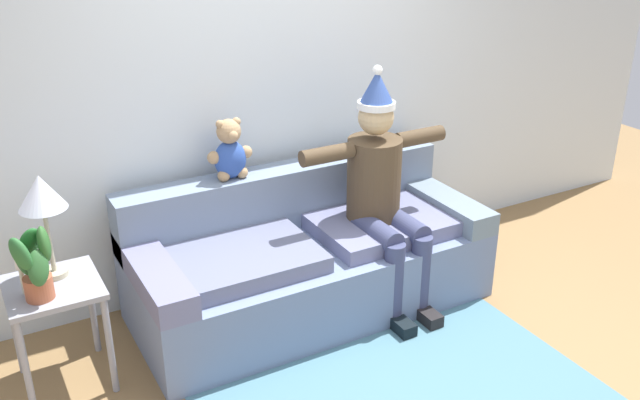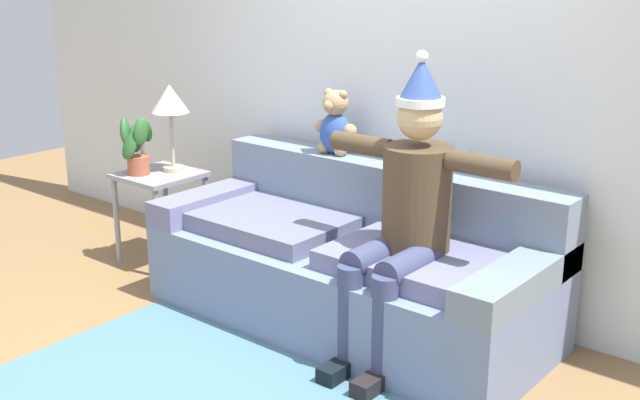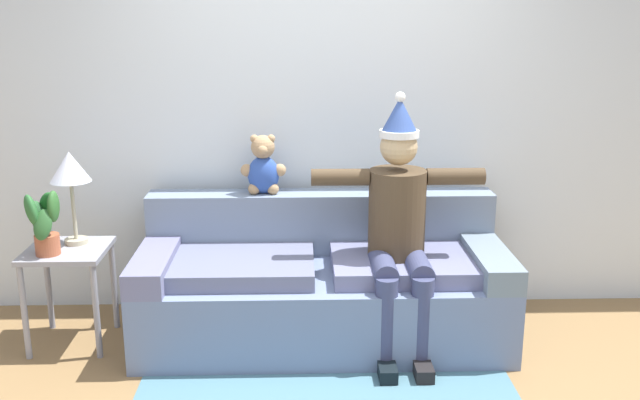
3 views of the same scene
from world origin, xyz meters
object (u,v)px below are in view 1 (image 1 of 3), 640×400
Objects in this scene: couch at (307,257)px; candle_tall at (20,266)px; side_table at (55,303)px; person_seated at (382,189)px; table_lamp at (42,198)px; teddy_bear at (230,152)px; potted_plant at (33,264)px.

couch is 9.16× the size of candle_tall.
side_table is (-1.52, -0.07, 0.17)m from couch.
couch is at bearing 159.38° from person_seated.
side_table is at bearing 177.29° from person_seated.
side_table is 2.51× the size of candle_tall.
table_lamp is at bearing 174.44° from person_seated.
side_table is (-1.16, -0.37, -0.51)m from teddy_bear.
table_lamp is (-1.13, -0.28, 0.04)m from teddy_bear.
person_seated reaches higher than potted_plant.
person_seated is at bearing -20.62° from couch.
candle_tall reaches higher than couch.
person_seated is 0.96m from teddy_bear.
potted_plant reaches higher than candle_tall.
person_seated reaches higher than table_lamp.
couch is 1.53m from side_table.
teddy_bear is at bearing 21.23° from potted_plant.
table_lamp is at bearing -166.17° from teddy_bear.
couch is 3.92× the size of table_lamp.
side_table is at bearing 8.61° from candle_tall.
table_lamp is at bearing 34.97° from candle_tall.
person_seated reaches higher than candle_tall.
person_seated is 2.04m from potted_plant.
potted_plant is at bearing -158.77° from teddy_bear.
teddy_bear is (-0.81, 0.47, 0.24)m from person_seated.
potted_plant is 0.11m from candle_tall.
person_seated is at bearing 0.40° from potted_plant.
person_seated reaches higher than side_table.
potted_plant is at bearing -179.60° from person_seated.
candle_tall is (-2.10, 0.07, -0.01)m from person_seated.
teddy_bear is 1.37m from candle_tall.
table_lamp is (-1.93, 0.19, 0.28)m from person_seated.
side_table is (-1.97, 0.09, -0.28)m from person_seated.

